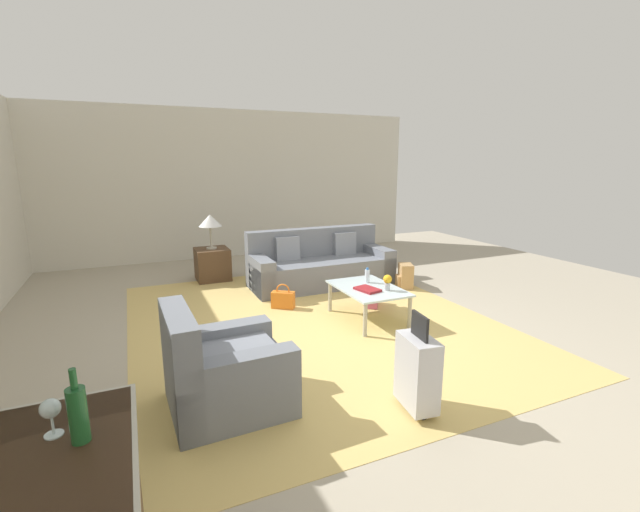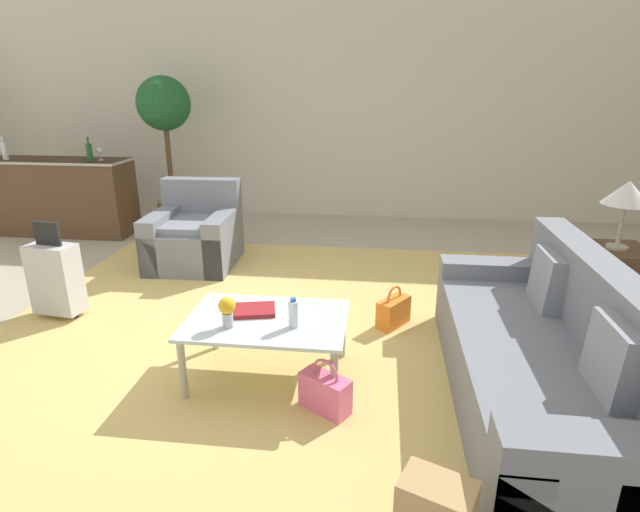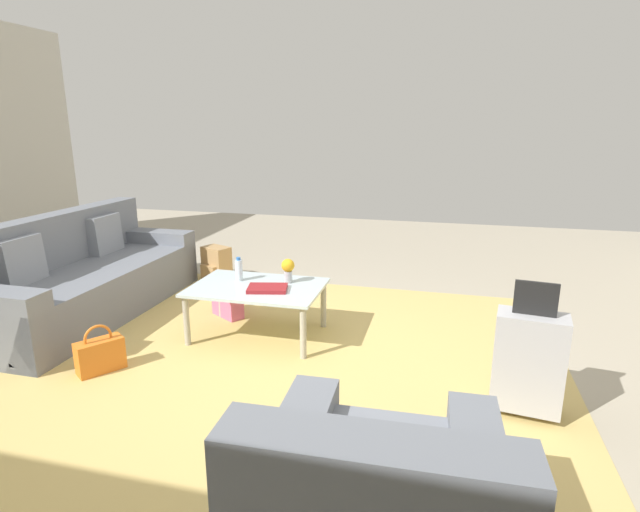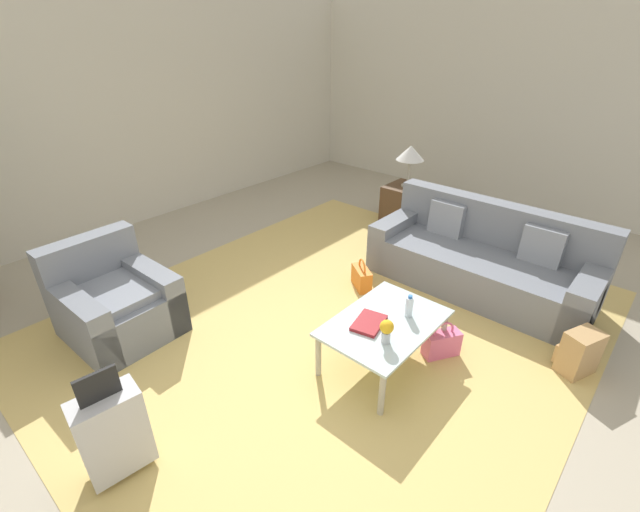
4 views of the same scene
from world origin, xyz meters
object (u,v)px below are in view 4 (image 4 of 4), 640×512
couch (482,261)px  backpack_tan (579,353)px  side_table (405,204)px  coffee_table (385,327)px  water_bottle (409,306)px  flower_vase (387,330)px  armchair (114,304)px  handbag_pink (442,343)px  table_lamp (410,154)px  suitcase_silver (113,432)px  coffee_table_book (369,323)px  handbag_orange (362,277)px

couch → backpack_tan: couch is taller
couch → side_table: couch is taller
coffee_table → side_table: side_table is taller
water_bottle → flower_vase: bearing=-173.2°
armchair → handbag_pink: size_ratio=2.74×
flower_vase → water_bottle: bearing=6.8°
flower_vase → table_lamp: size_ratio=0.34×
water_bottle → handbag_pink: bearing=-45.9°
suitcase_silver → handbag_pink: size_ratio=2.37×
coffee_table_book → flower_vase: (-0.10, -0.23, 0.11)m
water_bottle → backpack_tan: bearing=-56.0°
flower_vase → handbag_orange: size_ratio=0.57×
side_table → coffee_table_book: bearing=-154.1°
handbag_pink → side_table: bearing=37.8°
couch → armchair: couch is taller
coffee_table_book → suitcase_silver: bearing=148.6°
water_bottle → flower_vase: size_ratio=1.00×
armchair → suitcase_silver: bearing=-115.3°
couch → armchair: 3.85m
suitcase_silver → handbag_orange: size_ratio=2.37×
armchair → backpack_tan: (2.31, -3.46, -0.11)m
coffee_table_book → handbag_orange: 1.31m
armchair → handbag_pink: armchair is taller
flower_vase → armchair: bearing=115.0°
coffee_table → water_bottle: 0.27m
side_table → suitcase_silver: 4.87m
table_lamp → suitcase_silver: (-4.80, -0.80, -0.67)m
suitcase_silver → handbag_pink: 2.65m
coffee_table_book → flower_vase: flower_vase is taller
couch → coffee_table: (-1.80, 0.10, 0.08)m
armchair → coffee_table: (1.30, -2.17, 0.09)m
water_bottle → suitcase_silver: size_ratio=0.24×
couch → flower_vase: (-2.02, -0.05, 0.26)m
armchair → coffee_table: size_ratio=0.92×
table_lamp → suitcase_silver: table_lamp is taller
armchair → coffee_table_book: bearing=-60.5°
couch → side_table: 1.89m
flower_vase → backpack_tan: flower_vase is taller
coffee_table → handbag_pink: coffee_table is taller
backpack_tan → handbag_orange: bearing=93.6°
water_bottle → handbag_orange: (0.67, 0.97, -0.40)m
coffee_table_book → flower_vase: size_ratio=1.51×
couch → flower_vase: 2.04m
water_bottle → table_lamp: (2.60, 1.60, 0.50)m
handbag_orange → table_lamp: bearing=18.1°
coffee_table_book → backpack_tan: size_ratio=0.78×
flower_vase → backpack_tan: size_ratio=0.51×
couch → coffee_table_book: bearing=174.6°
armchair → handbag_pink: (1.73, -2.51, -0.17)m
flower_vase → handbag_pink: 0.81m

